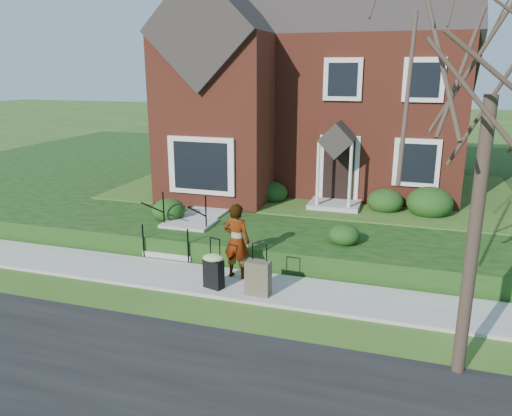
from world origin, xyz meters
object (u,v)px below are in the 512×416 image
at_px(suitcase_olive, 258,278).
at_px(tree_verge, 495,64).
at_px(front_steps, 182,234).
at_px(suitcase_black, 214,269).
at_px(woman, 237,241).

distance_m(suitcase_olive, tree_verge, 6.28).
distance_m(front_steps, suitcase_black, 2.92).
relative_size(front_steps, suitcase_olive, 1.72).
relative_size(suitcase_black, tree_verge, 0.17).
height_order(front_steps, woman, woman).
distance_m(front_steps, woman, 2.69).
bearing_deg(front_steps, suitcase_olive, -37.68).
height_order(front_steps, suitcase_black, front_steps).
relative_size(woman, suitcase_olive, 1.55).
bearing_deg(suitcase_black, woman, 83.95).
xyz_separation_m(woman, suitcase_black, (-0.30, -0.74, -0.45)).
bearing_deg(tree_verge, woman, 153.26).
height_order(suitcase_black, suitcase_olive, suitcase_black).
bearing_deg(tree_verge, suitcase_black, 161.70).
height_order(front_steps, tree_verge, tree_verge).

